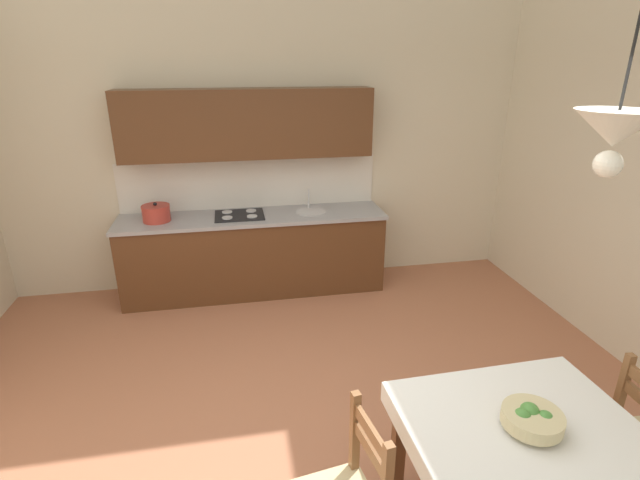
{
  "coord_description": "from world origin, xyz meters",
  "views": [
    {
      "loc": [
        -0.41,
        -2.54,
        2.5
      ],
      "look_at": [
        0.27,
        1.07,
        1.08
      ],
      "focal_mm": 26.79,
      "sensor_mm": 36.0,
      "label": 1
    }
  ],
  "objects_px": {
    "dining_table": "(519,445)",
    "kitchen_cabinetry": "(252,218)",
    "pendant_lamp": "(615,131)",
    "fruit_bowl": "(532,418)"
  },
  "relations": [
    {
      "from": "kitchen_cabinetry",
      "to": "dining_table",
      "type": "xyz_separation_m",
      "value": [
        1.18,
        -3.3,
        -0.24
      ]
    },
    {
      "from": "kitchen_cabinetry",
      "to": "fruit_bowl",
      "type": "xyz_separation_m",
      "value": [
        1.2,
        -3.33,
        -0.04
      ]
    },
    {
      "from": "dining_table",
      "to": "pendant_lamp",
      "type": "distance_m",
      "value": 1.62
    },
    {
      "from": "kitchen_cabinetry",
      "to": "pendant_lamp",
      "type": "height_order",
      "value": "pendant_lamp"
    },
    {
      "from": "dining_table",
      "to": "fruit_bowl",
      "type": "bearing_deg",
      "value": -57.4
    },
    {
      "from": "dining_table",
      "to": "pendant_lamp",
      "type": "relative_size",
      "value": 1.5
    },
    {
      "from": "dining_table",
      "to": "kitchen_cabinetry",
      "type": "bearing_deg",
      "value": 109.72
    },
    {
      "from": "kitchen_cabinetry",
      "to": "dining_table",
      "type": "relative_size",
      "value": 2.36
    },
    {
      "from": "kitchen_cabinetry",
      "to": "pendant_lamp",
      "type": "xyz_separation_m",
      "value": [
        1.28,
        -3.36,
        1.37
      ]
    },
    {
      "from": "dining_table",
      "to": "fruit_bowl",
      "type": "height_order",
      "value": "fruit_bowl"
    }
  ]
}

